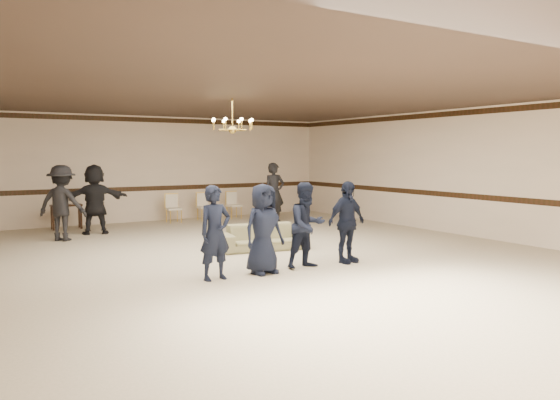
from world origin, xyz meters
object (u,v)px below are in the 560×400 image
at_px(boy_d, 347,222).
at_px(banquet_chair_left, 174,209).
at_px(boy_b, 263,229).
at_px(boy_c, 307,225).
at_px(adult_left, 62,203).
at_px(banquet_chair_right, 234,205).
at_px(console_table, 66,217).
at_px(adult_right, 274,193).
at_px(banquet_chair_mid, 205,207).
at_px(settee, 263,237).
at_px(boy_a, 215,233).
at_px(adult_mid, 95,199).
at_px(chandelier, 232,114).

xyz_separation_m(boy_d, banquet_chair_left, (-0.71, 7.41, -0.35)).
distance_m(boy_b, boy_d, 1.80).
relative_size(boy_b, boy_c, 1.00).
distance_m(boy_b, adult_left, 6.02).
relative_size(banquet_chair_right, console_table, 1.06).
height_order(adult_right, console_table, adult_right).
bearing_deg(banquet_chair_left, banquet_chair_mid, 5.92).
bearing_deg(settee, boy_a, -125.25).
bearing_deg(adult_right, banquet_chair_left, 152.49).
xyz_separation_m(boy_c, console_table, (-2.81, 7.61, -0.44)).
relative_size(boy_c, banquet_chair_right, 1.82).
bearing_deg(settee, banquet_chair_right, 79.82).
height_order(boy_b, banquet_chair_left, boy_b).
height_order(settee, banquet_chair_left, banquet_chair_left).
xyz_separation_m(boy_d, banquet_chair_mid, (0.29, 7.41, -0.35)).
height_order(boy_d, banquet_chair_left, boy_d).
distance_m(adult_right, banquet_chair_mid, 2.27).
bearing_deg(adult_mid, boy_c, 119.13).
xyz_separation_m(boy_c, boy_d, (0.90, 0.00, 0.00)).
bearing_deg(boy_b, console_table, 96.94).
relative_size(boy_d, adult_mid, 0.86).
bearing_deg(chandelier, adult_mid, 115.63).
distance_m(adult_mid, banquet_chair_left, 2.83).
relative_size(adult_mid, banquet_chair_mid, 2.11).
relative_size(chandelier, settee, 0.50).
xyz_separation_m(boy_c, banquet_chair_left, (0.19, 7.41, -0.35)).
relative_size(chandelier, banquet_chair_right, 1.11).
bearing_deg(banquet_chair_left, chandelier, -90.54).
xyz_separation_m(adult_mid, adult_right, (5.10, -0.40, 0.00)).
relative_size(banquet_chair_mid, console_table, 1.06).
bearing_deg(banquet_chair_left, boy_b, -92.47).
height_order(adult_left, banquet_chair_left, adult_left).
distance_m(settee, banquet_chair_left, 5.38).
distance_m(chandelier, boy_d, 3.30).
relative_size(chandelier, boy_d, 0.61).
bearing_deg(banquet_chair_right, settee, -114.90).
relative_size(settee, adult_mid, 1.05).
bearing_deg(adult_right, banquet_chair_mid, 138.91).
distance_m(adult_right, banquet_chair_left, 3.05).
relative_size(chandelier, boy_b, 0.61).
bearing_deg(adult_right, banquet_chair_right, 113.82).
distance_m(boy_b, banquet_chair_mid, 7.70).
relative_size(banquet_chair_mid, banquet_chair_right, 1.00).
height_order(boy_d, adult_mid, adult_mid).
xyz_separation_m(boy_b, boy_d, (1.80, 0.00, 0.00)).
bearing_deg(adult_left, settee, 172.98).
xyz_separation_m(boy_a, banquet_chair_mid, (2.99, 7.41, -0.35)).
distance_m(boy_c, settee, 2.10).
distance_m(chandelier, console_table, 6.44).
relative_size(chandelier, banquet_chair_left, 1.11).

